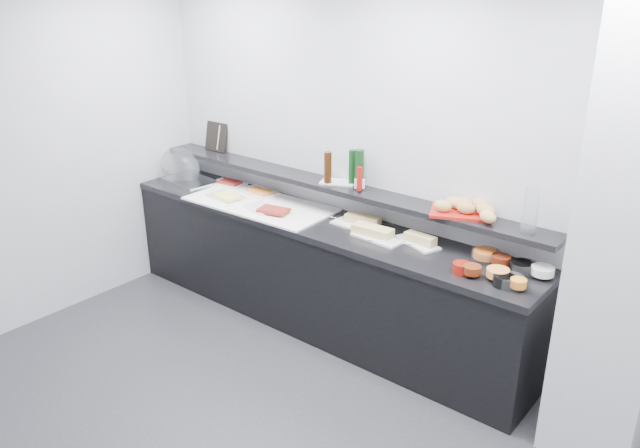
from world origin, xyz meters
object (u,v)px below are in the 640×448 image
Objects in this scene: framed_print at (217,137)px; condiment_tray at (338,182)px; sandwich_plate_mid at (377,238)px; cloche_base at (190,182)px; carafe at (530,211)px; bread_tray at (461,212)px.

framed_print reaches higher than condiment_tray.
sandwich_plate_mid is 2.03m from framed_print.
cloche_base is 1.28× the size of sandwich_plate_mid.
carafe is (1.00, 0.16, 0.39)m from sandwich_plate_mid.
bread_tray is (2.53, 0.24, 0.24)m from cloche_base.
framed_print reaches higher than cloche_base.
framed_print is at bearing 177.42° from carafe.
condiment_tray is 1.05m from bread_tray.
bread_tray reaches higher than condiment_tray.
carafe reaches higher than bread_tray.
sandwich_plate_mid is at bearing 179.25° from bread_tray.
carafe is at bearing -32.14° from bread_tray.
sandwich_plate_mid is 1.23× the size of carafe.
bread_tray is at bearing 11.53° from cloche_base.
framed_print is 0.65× the size of bread_tray.
condiment_tray is 0.66× the size of bread_tray.
carafe is (3.01, 0.17, 0.38)m from cloche_base.
cloche_base is 1.83× the size of framed_print.
sandwich_plate_mid is 1.42× the size of framed_print.
bread_tray is at bearing -24.31° from condiment_tray.
framed_print is at bearing 153.79° from bread_tray.
carafe is (2.98, -0.13, 0.02)m from framed_print.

